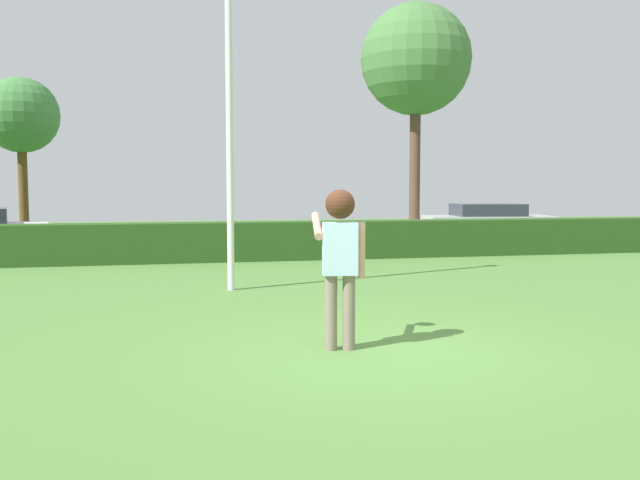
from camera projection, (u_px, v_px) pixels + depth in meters
ground_plane at (379, 351)px, 7.52m from camera, size 60.00×60.00×0.00m
person at (340, 249)px, 7.51m from camera, size 0.56×0.78×1.78m
frisbee at (347, 234)px, 8.20m from camera, size 0.25×0.25×0.05m
lamppost at (229, 81)px, 11.71m from camera, size 0.24×0.24×6.60m
hedge_row at (260, 241)px, 16.89m from camera, size 24.39×0.90×0.94m
parked_car_silver at (487, 221)px, 22.70m from camera, size 4.38×2.22×1.25m
oak_tree at (21, 116)px, 23.01m from camera, size 2.55×2.55×5.51m
willow_tree at (416, 61)px, 22.97m from camera, size 3.74×3.74×7.97m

